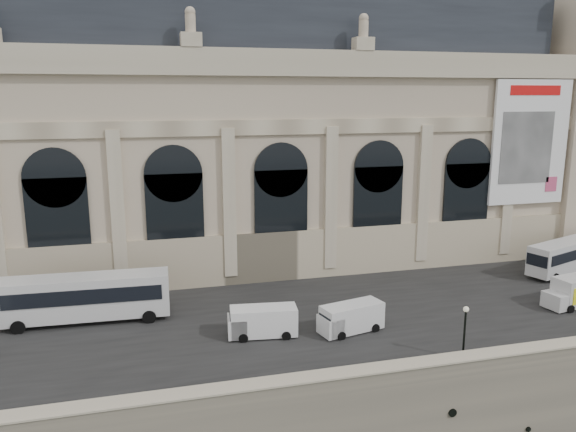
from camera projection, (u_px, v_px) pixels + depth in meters
name	position (u px, v px, depth m)	size (l,w,h in m)	color
quay	(287.00, 268.00, 69.35)	(160.00, 70.00, 6.00)	gray
street	(348.00, 305.00, 48.87)	(160.00, 24.00, 0.06)	#2D2D2D
parapet	(422.00, 370.00, 36.09)	(160.00, 1.40, 1.21)	gray
museum	(243.00, 135.00, 60.41)	(69.00, 18.70, 29.10)	beige
bus_left	(86.00, 297.00, 44.77)	(13.17, 3.53, 3.85)	silver
bus_right	(569.00, 254.00, 57.64)	(11.61, 6.07, 3.39)	silver
van_b	(348.00, 319.00, 42.97)	(5.37, 3.00, 2.26)	silver
van_c	(259.00, 322.00, 42.26)	(5.39, 2.64, 2.31)	white
lamp_right	(464.00, 333.00, 38.40)	(0.40, 0.40, 3.89)	black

